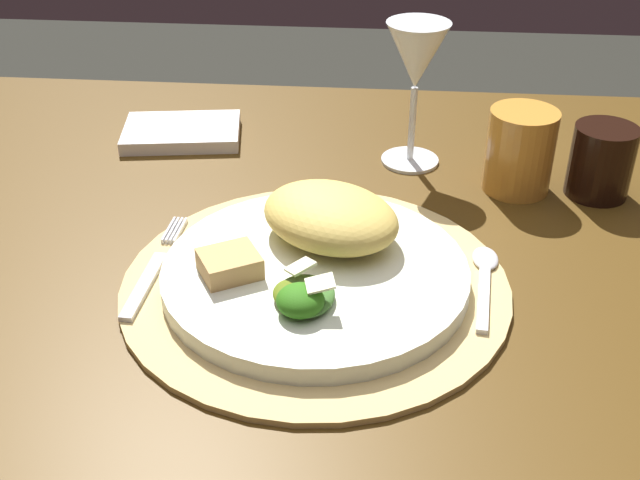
% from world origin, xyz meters
% --- Properties ---
extents(dining_table, '(1.13, 0.93, 0.71)m').
position_xyz_m(dining_table, '(0.00, 0.00, 0.56)').
color(dining_table, '#4A3210').
rests_on(dining_table, ground).
extents(placemat, '(0.36, 0.36, 0.01)m').
position_xyz_m(placemat, '(-0.01, -0.03, 0.71)').
color(placemat, tan).
rests_on(placemat, dining_table).
extents(dinner_plate, '(0.28, 0.28, 0.02)m').
position_xyz_m(dinner_plate, '(-0.01, -0.03, 0.72)').
color(dinner_plate, silver).
rests_on(dinner_plate, placemat).
extents(pasta_serving, '(0.17, 0.17, 0.05)m').
position_xyz_m(pasta_serving, '(-0.00, 0.02, 0.75)').
color(pasta_serving, '#DBBC57').
rests_on(pasta_serving, dinner_plate).
extents(salad_greens, '(0.07, 0.08, 0.03)m').
position_xyz_m(salad_greens, '(-0.02, -0.09, 0.74)').
color(salad_greens, '#41752F').
rests_on(salad_greens, dinner_plate).
extents(bread_piece, '(0.07, 0.06, 0.02)m').
position_xyz_m(bread_piece, '(-0.08, -0.05, 0.74)').
color(bread_piece, tan).
rests_on(bread_piece, dinner_plate).
extents(fork, '(0.02, 0.17, 0.00)m').
position_xyz_m(fork, '(-0.16, -0.03, 0.71)').
color(fork, silver).
rests_on(fork, placemat).
extents(spoon, '(0.03, 0.13, 0.01)m').
position_xyz_m(spoon, '(0.15, -0.01, 0.71)').
color(spoon, silver).
rests_on(spoon, placemat).
extents(napkin, '(0.16, 0.12, 0.02)m').
position_xyz_m(napkin, '(-0.21, 0.28, 0.71)').
color(napkin, white).
rests_on(napkin, dining_table).
extents(wine_glass, '(0.07, 0.07, 0.17)m').
position_xyz_m(wine_glass, '(0.08, 0.24, 0.83)').
color(wine_glass, silver).
rests_on(wine_glass, dining_table).
extents(amber_tumbler, '(0.07, 0.07, 0.09)m').
position_xyz_m(amber_tumbler, '(0.20, 0.18, 0.75)').
color(amber_tumbler, '#C58432').
rests_on(amber_tumbler, dining_table).
extents(dark_tumbler, '(0.07, 0.07, 0.08)m').
position_xyz_m(dark_tumbler, '(0.28, 0.17, 0.75)').
color(dark_tumbler, black).
rests_on(dark_tumbler, dining_table).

